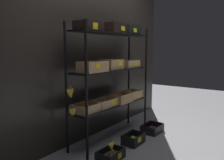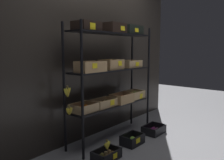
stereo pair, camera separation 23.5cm
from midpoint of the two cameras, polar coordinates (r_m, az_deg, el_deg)
The scene contains 7 objects.
ground_plane at distance 3.39m, azimuth 2.04°, elevation -14.23°, with size 10.00×10.00×0.00m, color gray.
storefront_wall at distance 3.38m, azimuth -2.73°, elevation 10.36°, with size 3.82×0.12×2.85m, color #2D2823.
display_rack at distance 3.17m, azimuth 2.30°, elevation 2.28°, with size 1.53×0.35×1.62m.
crate_ground_kiwi at distance 2.78m, azimuth 1.14°, elevation -18.37°, with size 0.32×0.22×0.12m.
crate_ground_apple_green at distance 3.19m, azimuth 7.27°, elevation -14.75°, with size 0.31×0.22×0.13m.
crate_ground_plum at distance 3.62m, azimuth 12.24°, elevation -12.22°, with size 0.34×0.25×0.12m.
banana_bunch_loose at distance 2.73m, azimuth 1.35°, elevation -16.05°, with size 0.12×0.04×0.12m.
Camera 2 is at (-2.41, -2.02, 1.27)m, focal length 36.63 mm.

